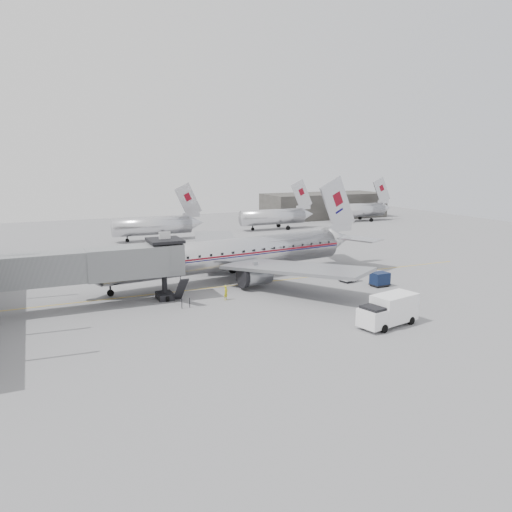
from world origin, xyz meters
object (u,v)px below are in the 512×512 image
at_px(baggage_cart_white, 348,275).
at_px(service_van, 389,310).
at_px(ramp_worker, 226,293).
at_px(airliner, 234,254).
at_px(baggage_cart_navy, 380,279).

bearing_deg(baggage_cart_white, service_van, -125.19).
distance_m(service_van, baggage_cart_white, 16.00).
height_order(baggage_cart_white, ramp_worker, ramp_worker).
distance_m(airliner, ramp_worker, 9.69).
distance_m(airliner, baggage_cart_white, 14.05).
bearing_deg(airliner, ramp_worker, -124.75).
bearing_deg(airliner, baggage_cart_white, -38.46).
xyz_separation_m(service_van, baggage_cart_white, (5.96, 14.83, -0.65)).
relative_size(baggage_cart_white, ramp_worker, 1.41).
xyz_separation_m(baggage_cart_navy, ramp_worker, (-18.31, 2.01, -0.09)).
height_order(airliner, baggage_cart_navy, airliner).
xyz_separation_m(airliner, service_van, (5.94, -21.94, -1.66)).
relative_size(baggage_cart_navy, baggage_cart_white, 0.99).
bearing_deg(baggage_cart_white, baggage_cart_navy, -70.29).
distance_m(airliner, service_van, 22.79).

